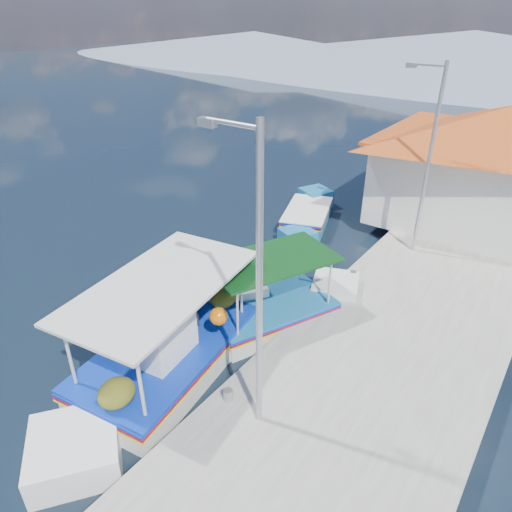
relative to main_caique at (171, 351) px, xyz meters
The scene contains 9 objects.
ground 2.99m from the main_caique, 125.31° to the right, with size 160.00×160.00×0.00m, color black.
quay 5.54m from the main_caique, 40.59° to the left, with size 5.00×44.00×0.50m, color #AEAAA2.
bollards 3.54m from the main_caique, 53.61° to the left, with size 0.20×17.20×0.30m.
main_caique is the anchor object (origin of this frame).
caique_green_canopy 3.08m from the main_caique, 72.56° to the left, with size 3.45×5.67×2.32m.
caique_blue_hull 9.47m from the main_caique, 99.86° to the left, with size 2.81×5.15×0.97m.
harbor_building 13.56m from the main_caique, 70.36° to the left, with size 10.49×10.49×4.40m.
lamp_post_near 4.37m from the main_caique, ahead, with size 1.21×0.14×6.00m.
lamp_post_far 9.63m from the main_caique, 71.92° to the left, with size 1.21×0.14×6.00m.
Camera 1 is at (8.46, -3.41, 7.93)m, focal length 32.47 mm.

